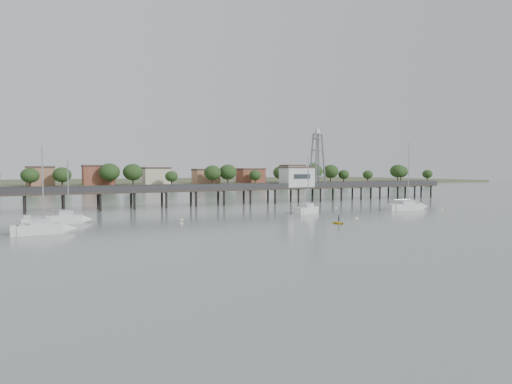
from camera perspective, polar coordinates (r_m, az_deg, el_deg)
ground_plane at (r=50.94m, az=18.02°, el=-6.81°), size 500.00×500.00×0.00m
pier at (r=101.97m, az=-6.49°, el=0.31°), size 150.00×5.00×5.50m
pier_building at (r=113.06m, az=5.46°, el=2.03°), size 8.40×5.40×5.30m
lattice_tower at (r=116.68m, az=8.18°, el=4.22°), size 3.20×3.20×15.50m
sailboat_c at (r=84.80m, az=7.17°, el=-2.37°), size 7.19×4.59×11.62m
sailboat_a at (r=63.74m, az=-25.81°, el=-4.42°), size 7.32×2.18×12.16m
sailboat_d at (r=97.64m, az=20.12°, el=-1.84°), size 9.64×3.82×15.39m
sailboat_b at (r=74.58m, az=-23.29°, el=-3.32°), size 6.52×2.48×10.71m
white_tender at (r=79.06m, az=-27.76°, el=-3.28°), size 3.22×1.42×1.23m
yellow_dinghy at (r=68.89m, az=10.96°, el=-4.19°), size 1.68×0.50×2.34m
dinghy_occupant at (r=68.89m, az=10.96°, el=-4.19°), size 0.79×1.18×0.26m
mooring_buoys at (r=77.79m, az=2.56°, el=-3.26°), size 73.62×18.38×0.39m
far_shore at (r=277.46m, az=-19.49°, el=1.26°), size 500.00×170.00×10.40m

